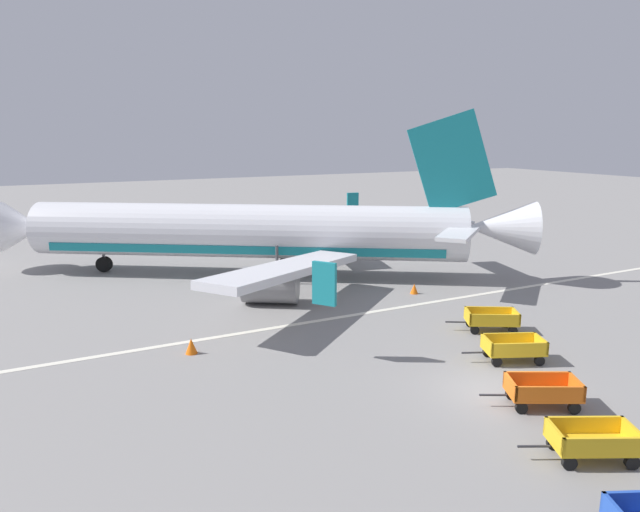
# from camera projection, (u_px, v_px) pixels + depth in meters

# --- Properties ---
(ground_plane) EXTENTS (220.00, 220.00, 0.00)m
(ground_plane) POSITION_uv_depth(u_px,v_px,m) (492.00, 392.00, 22.28)
(ground_plane) COLOR gray
(apron_stripe) EXTENTS (120.00, 0.36, 0.01)m
(apron_stripe) POSITION_uv_depth(u_px,v_px,m) (352.00, 315.00, 31.64)
(apron_stripe) COLOR silver
(apron_stripe) RESTS_ON ground
(airplane) EXTENTS (33.51, 28.09, 11.34)m
(airplane) POSITION_uv_depth(u_px,v_px,m) (261.00, 233.00, 39.93)
(airplane) COLOR silver
(airplane) RESTS_ON ground
(baggage_cart_second_in_row) EXTENTS (3.51, 2.36, 1.07)m
(baggage_cart_second_in_row) POSITION_uv_depth(u_px,v_px,m) (592.00, 441.00, 17.56)
(baggage_cart_second_in_row) COLOR gold
(baggage_cart_second_in_row) RESTS_ON ground
(baggage_cart_third_in_row) EXTENTS (3.49, 2.40, 1.07)m
(baggage_cart_third_in_row) POSITION_uv_depth(u_px,v_px,m) (543.00, 391.00, 20.97)
(baggage_cart_third_in_row) COLOR orange
(baggage_cart_third_in_row) RESTS_ON ground
(baggage_cart_fourth_in_row) EXTENTS (3.55, 2.28, 1.07)m
(baggage_cart_fourth_in_row) POSITION_uv_depth(u_px,v_px,m) (513.00, 348.00, 25.16)
(baggage_cart_fourth_in_row) COLOR gold
(baggage_cart_fourth_in_row) RESTS_ON ground
(baggage_cart_far_end) EXTENTS (3.45, 2.45, 1.07)m
(baggage_cart_far_end) POSITION_uv_depth(u_px,v_px,m) (491.00, 319.00, 29.05)
(baggage_cart_far_end) COLOR gold
(baggage_cart_far_end) RESTS_ON ground
(traffic_cone_near_plane) EXTENTS (0.49, 0.49, 0.64)m
(traffic_cone_near_plane) POSITION_uv_depth(u_px,v_px,m) (414.00, 289.00, 35.88)
(traffic_cone_near_plane) COLOR orange
(traffic_cone_near_plane) RESTS_ON ground
(traffic_cone_mid_apron) EXTENTS (0.55, 0.55, 0.72)m
(traffic_cone_mid_apron) POSITION_uv_depth(u_px,v_px,m) (191.00, 346.00, 26.09)
(traffic_cone_mid_apron) COLOR orange
(traffic_cone_mid_apron) RESTS_ON ground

